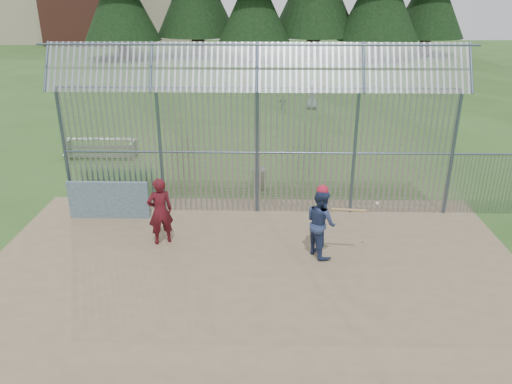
{
  "coord_description": "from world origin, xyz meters",
  "views": [
    {
      "loc": [
        0.29,
        -11.2,
        6.75
      ],
      "look_at": [
        0.0,
        2.0,
        1.3
      ],
      "focal_mm": 35.0,
      "sensor_mm": 36.0,
      "label": 1
    }
  ],
  "objects_px": {
    "batter": "(321,223)",
    "dugout_wall": "(109,200)",
    "onlooker": "(160,211)",
    "bleacher": "(101,148)",
    "trash_can": "(260,179)"
  },
  "relations": [
    {
      "from": "onlooker",
      "to": "trash_can",
      "type": "bearing_deg",
      "value": -147.67
    },
    {
      "from": "bleacher",
      "to": "trash_can",
      "type": "bearing_deg",
      "value": -26.54
    },
    {
      "from": "dugout_wall",
      "to": "onlooker",
      "type": "bearing_deg",
      "value": -39.34
    },
    {
      "from": "batter",
      "to": "onlooker",
      "type": "distance_m",
      "value": 4.43
    },
    {
      "from": "batter",
      "to": "bleacher",
      "type": "distance_m",
      "value": 11.79
    },
    {
      "from": "dugout_wall",
      "to": "trash_can",
      "type": "relative_size",
      "value": 3.05
    },
    {
      "from": "dugout_wall",
      "to": "onlooker",
      "type": "xyz_separation_m",
      "value": [
        1.96,
        -1.6,
        0.37
      ]
    },
    {
      "from": "onlooker",
      "to": "bleacher",
      "type": "height_order",
      "value": "onlooker"
    },
    {
      "from": "dugout_wall",
      "to": "batter",
      "type": "xyz_separation_m",
      "value": [
        6.35,
        -2.17,
        0.34
      ]
    },
    {
      "from": "dugout_wall",
      "to": "bleacher",
      "type": "height_order",
      "value": "dugout_wall"
    },
    {
      "from": "dugout_wall",
      "to": "bleacher",
      "type": "xyz_separation_m",
      "value": [
        -2.15,
        5.99,
        -0.21
      ]
    },
    {
      "from": "batter",
      "to": "bleacher",
      "type": "xyz_separation_m",
      "value": [
        -8.49,
        8.16,
        -0.55
      ]
    },
    {
      "from": "batter",
      "to": "trash_can",
      "type": "xyz_separation_m",
      "value": [
        -1.7,
        4.77,
        -0.58
      ]
    },
    {
      "from": "batter",
      "to": "dugout_wall",
      "type": "bearing_deg",
      "value": 44.34
    },
    {
      "from": "bleacher",
      "to": "batter",
      "type": "bearing_deg",
      "value": -43.86
    }
  ]
}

